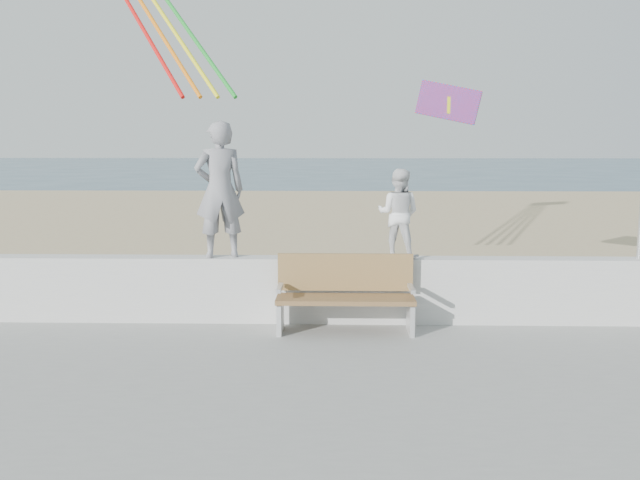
% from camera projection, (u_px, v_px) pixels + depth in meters
% --- Properties ---
extents(ground, '(220.00, 220.00, 0.00)m').
position_uv_depth(ground, '(298.00, 384.00, 7.47)').
color(ground, '#304D61').
rests_on(ground, ground).
extents(sand, '(90.00, 40.00, 0.08)m').
position_uv_depth(sand, '(319.00, 251.00, 16.37)').
color(sand, tan).
rests_on(sand, ground).
extents(seawall, '(30.00, 0.35, 0.90)m').
position_uv_depth(seawall, '(306.00, 289.00, 9.36)').
color(seawall, silver).
rests_on(seawall, boardwalk).
extents(adult, '(0.78, 0.63, 1.85)m').
position_uv_depth(adult, '(220.00, 190.00, 9.19)').
color(adult, gray).
rests_on(adult, seawall).
extents(child, '(0.71, 0.63, 1.21)m').
position_uv_depth(child, '(398.00, 214.00, 9.17)').
color(child, white).
rests_on(child, seawall).
extents(bench, '(1.80, 0.57, 1.00)m').
position_uv_depth(bench, '(345.00, 293.00, 8.88)').
color(bench, brown).
rests_on(bench, boardwalk).
extents(parafoil_kite, '(1.13, 0.52, 0.75)m').
position_uv_depth(parafoil_kite, '(450.00, 103.00, 11.34)').
color(parafoil_kite, red).
rests_on(parafoil_kite, ground).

